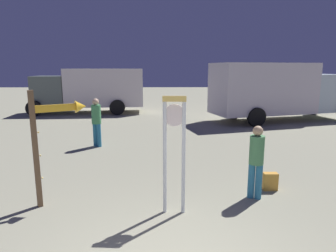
# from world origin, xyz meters

# --- Properties ---
(standing_clock) EXTENTS (0.43, 0.12, 2.24)m
(standing_clock) POSITION_xyz_m (0.13, 2.11, 1.37)
(standing_clock) COLOR silver
(standing_clock) RESTS_ON ground_plane
(arrow_sign) EXTENTS (1.02, 0.68, 2.32)m
(arrow_sign) POSITION_xyz_m (-2.25, 2.57, 1.53)
(arrow_sign) COLOR brown
(arrow_sign) RESTS_ON ground_plane
(person_near_clock) EXTENTS (0.30, 0.30, 1.57)m
(person_near_clock) POSITION_xyz_m (1.86, 2.70, 0.88)
(person_near_clock) COLOR teal
(person_near_clock) RESTS_ON ground_plane
(backpack) EXTENTS (0.32, 0.21, 0.40)m
(backpack) POSITION_xyz_m (2.35, 3.13, 0.20)
(backpack) COLOR gold
(backpack) RESTS_ON ground_plane
(person_distant) EXTENTS (0.33, 0.33, 1.70)m
(person_distant) POSITION_xyz_m (-2.41, 7.00, 0.95)
(person_distant) COLOR teal
(person_distant) RESTS_ON ground_plane
(box_truck_near) EXTENTS (7.64, 4.21, 2.98)m
(box_truck_near) POSITION_xyz_m (5.77, 12.10, 1.63)
(box_truck_near) COLOR silver
(box_truck_near) RESTS_ON ground_plane
(box_truck_far) EXTENTS (6.88, 2.93, 2.69)m
(box_truck_far) POSITION_xyz_m (-4.46, 15.16, 1.49)
(box_truck_far) COLOR silver
(box_truck_far) RESTS_ON ground_plane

